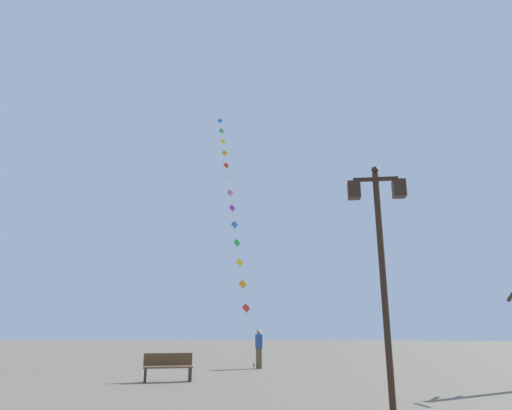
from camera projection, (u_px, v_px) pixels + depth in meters
ground_plane at (310, 367)px, 21.27m from camera, size 160.00×160.00×0.00m
twin_lantern_lamp_post at (380, 236)px, 10.08m from camera, size 1.29×0.28×5.27m
kite_train at (231, 201)px, 30.01m from camera, size 4.61×11.67×18.84m
kite_flyer at (259, 348)px, 20.52m from camera, size 0.37×0.62×1.71m
park_bench at (168, 367)px, 14.90m from camera, size 1.65×0.98×0.89m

